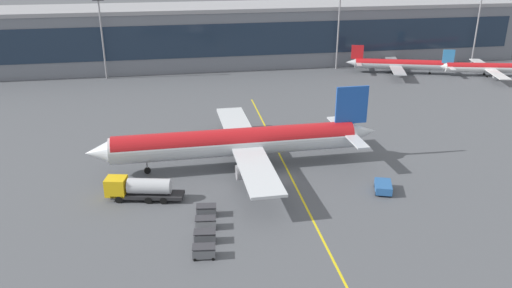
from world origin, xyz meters
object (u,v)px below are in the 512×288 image
Objects in this scene: fuel_tanker at (139,188)px; baggage_cart_2 at (206,223)px; pushback_tug at (383,187)px; baggage_cart_1 at (205,236)px; main_airliner at (237,142)px; commuter_jet_far at (398,64)px; baggage_cart_0 at (204,251)px; baggage_cart_3 at (206,210)px; commuter_jet_near at (492,68)px.

fuel_tanker reaches higher than baggage_cart_2.
baggage_cart_1 is (-26.53, -8.58, -0.07)m from pushback_tug.
main_airliner reaches higher than baggage_cart_2.
pushback_tug is at bearing -116.14° from commuter_jet_far.
commuter_jet_far is at bearing 50.62° from baggage_cart_2.
main_airliner is at bearing 71.54° from baggage_cart_1.
baggage_cart_0 is (-7.46, -24.42, -3.47)m from main_airliner.
baggage_cart_3 is 89.52m from commuter_jet_far.
commuter_jet_far reaches higher than baggage_cart_0.
baggage_cart_2 is 103.91m from commuter_jet_near.
commuter_jet_far is 0.96× the size of commuter_jet_near.
baggage_cart_3 is (-25.80, -2.22, -0.07)m from pushback_tug.
main_airliner is at bearing 29.85° from fuel_tanker.
main_airliner reaches higher than pushback_tug.
main_airliner is 1.69× the size of commuter_jet_far.
baggage_cart_1 reaches higher than pushback_tug.
fuel_tanker is 3.95× the size of baggage_cart_3.
baggage_cart_0 is 6.40m from baggage_cart_2.
pushback_tug is 26.72m from baggage_cart_2.
baggage_cart_3 is at bearing 83.42° from baggage_cart_2.
commuter_jet_near reaches higher than baggage_cart_3.
commuter_jet_far is (59.21, 77.61, 1.81)m from baggage_cart_0.
commuter_jet_near is (81.51, 60.78, 1.59)m from baggage_cart_3.
baggage_cart_0 and baggage_cart_2 have the same top height.
commuter_jet_near is (75.15, 45.90, -1.89)m from main_airliner.
commuter_jet_near is at bearing 38.00° from baggage_cart_2.
main_airliner is at bearing 69.58° from baggage_cart_2.
commuter_jet_far reaches higher than baggage_cart_2.
baggage_cart_1 is (8.09, -12.53, -0.96)m from fuel_tanker.
fuel_tanker is 0.40× the size of commuter_jet_far.
baggage_cart_0 is at bearing -127.34° from commuter_jet_far.
baggage_cart_3 is at bearing 83.42° from baggage_cart_1.
main_airliner is at bearing 66.87° from baggage_cart_3.
fuel_tanker is 10.81m from baggage_cart_3.
fuel_tanker is 91.17m from commuter_jet_far.
main_airliner is 16.55m from baggage_cart_3.
baggage_cart_1 is 0.10× the size of commuter_jet_near.
baggage_cart_1 is at bearing -128.33° from commuter_jet_far.
baggage_cart_0 and baggage_cart_1 have the same top height.
main_airliner is 22.66m from baggage_cart_1.
commuter_jet_far reaches higher than baggage_cart_1.
main_airliner reaches higher than fuel_tanker.
commuter_jet_near reaches higher than pushback_tug.
pushback_tug is 29.36m from baggage_cart_0.
commuter_jet_near is (82.24, 67.14, 1.59)m from baggage_cart_1.
baggage_cart_0 is at bearing -96.58° from baggage_cart_2.
fuel_tanker is 17.53m from baggage_cart_0.
main_airliner is 16.63× the size of baggage_cart_1.
baggage_cart_2 is 1.00× the size of baggage_cart_3.
fuel_tanker is 12.65m from baggage_cart_2.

